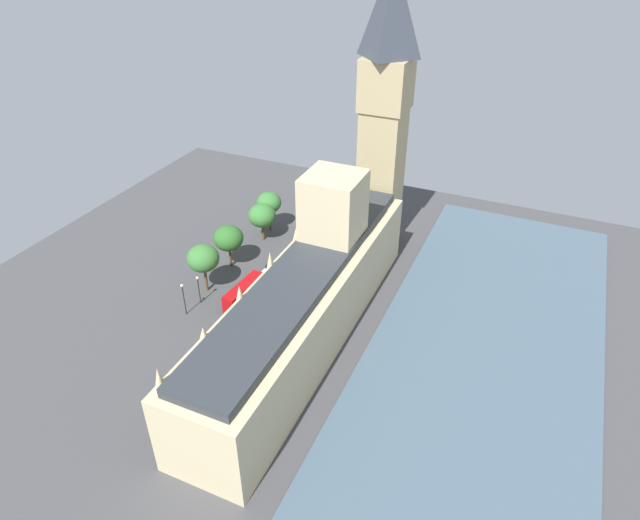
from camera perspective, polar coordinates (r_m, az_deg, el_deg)
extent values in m
plane|color=#424244|center=(100.24, -2.51, -7.73)|extent=(135.89, 135.89, 0.00)
cube|color=#475B6B|center=(93.95, 15.62, -12.58)|extent=(37.92, 122.30, 0.25)
cube|color=#CCBA8E|center=(95.24, -1.53, -4.97)|extent=(13.59, 65.89, 13.54)
cube|color=#CCBA8E|center=(100.42, 1.31, 1.80)|extent=(9.77, 9.77, 26.66)
cube|color=#2D3338|center=(90.77, -1.60, -1.21)|extent=(10.33, 63.26, 1.60)
cone|color=#CCBA8E|center=(116.36, 1.84, 7.22)|extent=(1.20, 1.20, 2.35)
cone|color=#CCBA8E|center=(108.32, -0.17, 5.06)|extent=(1.20, 1.20, 2.06)
cone|color=#CCBA8E|center=(100.44, -2.48, 2.73)|extent=(1.20, 1.20, 2.44)
cone|color=#CCBA8E|center=(92.91, -5.17, 0.04)|extent=(1.20, 1.20, 2.93)
cone|color=#CCBA8E|center=(86.12, -8.29, -3.34)|extent=(1.20, 1.20, 2.56)
cone|color=#CCBA8E|center=(80.08, -11.94, -7.35)|extent=(1.20, 1.20, 1.87)
cone|color=#CCBA8E|center=(74.30, -16.32, -11.46)|extent=(1.20, 1.20, 2.83)
cube|color=tan|center=(120.26, 6.23, 8.24)|extent=(8.22, 8.22, 30.62)
cube|color=tan|center=(113.29, 6.87, 17.62)|extent=(9.05, 9.05, 10.08)
cylinder|color=silver|center=(114.72, 4.55, 17.94)|extent=(0.25, 6.25, 6.25)
torus|color=black|center=(114.72, 4.55, 17.94)|extent=(0.24, 6.49, 6.49)
cylinder|color=silver|center=(117.61, 7.62, 18.14)|extent=(6.25, 0.25, 6.25)
torus|color=black|center=(117.61, 7.62, 18.14)|extent=(6.49, 0.24, 6.49)
pyramid|color=#383D47|center=(110.46, 7.39, 24.54)|extent=(9.05, 9.05, 17.58)
cube|color=silver|center=(116.31, -5.07, -0.88)|extent=(2.10, 4.40, 0.75)
cube|color=black|center=(116.08, -5.03, -0.55)|extent=(1.70, 2.49, 0.65)
cylinder|color=black|center=(115.19, -5.06, -1.49)|extent=(0.29, 0.69, 0.68)
cylinder|color=black|center=(115.97, -5.77, -1.27)|extent=(0.29, 0.69, 0.68)
cylinder|color=black|center=(117.10, -4.35, -0.81)|extent=(0.29, 0.69, 0.68)
cylinder|color=black|center=(117.87, -5.06, -0.60)|extent=(0.29, 0.69, 0.68)
cube|color=#B20C0F|center=(106.32, -7.82, -3.49)|extent=(3.35, 10.67, 4.20)
cube|color=black|center=(106.27, -7.83, -3.45)|extent=(3.37, 10.28, 0.70)
cylinder|color=black|center=(104.74, -8.39, -5.64)|extent=(0.44, 1.12, 1.10)
cylinder|color=black|center=(105.91, -9.40, -5.25)|extent=(0.44, 1.12, 1.10)
cylinder|color=black|center=(109.36, -6.14, -3.55)|extent=(0.44, 1.12, 1.10)
cylinder|color=black|center=(110.47, -7.13, -3.20)|extent=(0.44, 1.12, 1.10)
cube|color=gold|center=(93.39, -14.70, -12.22)|extent=(2.10, 4.68, 0.75)
cube|color=black|center=(93.01, -14.66, -11.83)|extent=(1.68, 2.65, 0.65)
cylinder|color=black|center=(92.53, -14.87, -13.11)|extent=(0.30, 0.70, 0.68)
cylinder|color=black|center=(93.40, -15.64, -12.72)|extent=(0.30, 0.70, 0.68)
cylinder|color=black|center=(93.93, -13.70, -12.04)|extent=(0.30, 0.70, 0.68)
cylinder|color=black|center=(94.79, -14.46, -11.67)|extent=(0.30, 0.70, 0.68)
cylinder|color=navy|center=(92.15, -11.45, -12.44)|extent=(0.58, 0.58, 1.39)
sphere|color=beige|center=(91.57, -11.51, -12.08)|extent=(0.27, 0.27, 0.27)
cube|color=navy|center=(92.02, -11.28, -12.43)|extent=(0.19, 0.34, 0.25)
cylinder|color=#336B60|center=(95.45, -9.09, -10.20)|extent=(0.53, 0.53, 1.34)
sphere|color=tan|center=(94.91, -9.13, -9.84)|extent=(0.26, 0.26, 0.26)
cube|color=black|center=(95.22, -9.15, -10.28)|extent=(0.32, 0.16, 0.24)
cylinder|color=maroon|center=(88.04, -13.77, -15.58)|extent=(0.48, 0.48, 1.40)
sphere|color=tan|center=(87.42, -13.85, -15.21)|extent=(0.27, 0.27, 0.27)
cube|color=#336B60|center=(87.84, -13.89, -15.67)|extent=(0.33, 0.11, 0.25)
cylinder|color=brown|center=(111.68, -11.67, -1.95)|extent=(0.56, 0.56, 5.20)
ellipsoid|color=#387533|center=(108.97, -11.96, 0.18)|extent=(6.26, 6.26, 5.32)
cylinder|color=brown|center=(130.19, -5.18, 4.07)|extent=(0.56, 0.56, 5.20)
ellipsoid|color=#387533|center=(127.98, -5.29, 5.92)|extent=(5.66, 5.66, 4.81)
cylinder|color=brown|center=(118.38, -9.22, 0.33)|extent=(0.56, 0.56, 4.49)
ellipsoid|color=#2D6628|center=(116.00, -9.42, 2.23)|extent=(6.23, 6.23, 5.30)
cylinder|color=brown|center=(126.93, -5.89, 2.89)|extent=(0.56, 0.56, 3.94)
ellipsoid|color=#387533|center=(124.84, -6.00, 4.59)|extent=(6.20, 6.20, 5.27)
cylinder|color=black|center=(105.92, -13.81, -4.08)|extent=(0.18, 0.18, 6.29)
sphere|color=#F2EAC6|center=(103.94, -14.06, -2.57)|extent=(0.56, 0.56, 0.56)
cylinder|color=black|center=(108.38, -12.35, -3.14)|extent=(0.18, 0.18, 5.55)
sphere|color=#F2EAC6|center=(106.64, -12.54, -1.82)|extent=(0.56, 0.56, 0.56)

